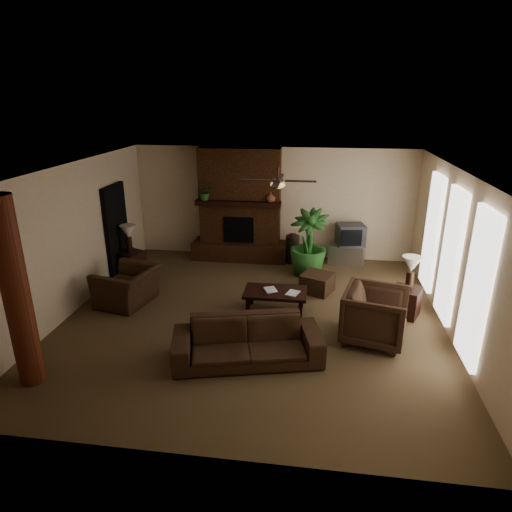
# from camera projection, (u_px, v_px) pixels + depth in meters

# --- Properties ---
(room_shell) EXTENTS (7.00, 7.00, 7.00)m
(room_shell) POSITION_uv_depth(u_px,v_px,m) (253.00, 248.00, 7.95)
(room_shell) COLOR brown
(room_shell) RESTS_ON ground
(fireplace) EXTENTS (2.40, 0.70, 2.80)m
(fireplace) POSITION_uv_depth(u_px,v_px,m) (240.00, 214.00, 11.14)
(fireplace) COLOR #562E17
(fireplace) RESTS_ON ground
(windows) EXTENTS (0.08, 3.65, 2.35)m
(windows) POSITION_uv_depth(u_px,v_px,m) (450.00, 256.00, 7.71)
(windows) COLOR white
(windows) RESTS_ON ground
(log_column) EXTENTS (0.36, 0.36, 2.80)m
(log_column) POSITION_uv_depth(u_px,v_px,m) (16.00, 294.00, 6.10)
(log_column) COLOR maroon
(log_column) RESTS_ON ground
(doorway) EXTENTS (0.10, 1.00, 2.10)m
(doorway) POSITION_uv_depth(u_px,v_px,m) (117.00, 230.00, 10.19)
(doorway) COLOR black
(doorway) RESTS_ON ground
(ceiling_fan) EXTENTS (1.35, 1.35, 0.37)m
(ceiling_fan) POSITION_uv_depth(u_px,v_px,m) (278.00, 183.00, 7.79)
(ceiling_fan) COLOR #311F15
(ceiling_fan) RESTS_ON ceiling
(sofa) EXTENTS (2.42, 1.22, 0.91)m
(sofa) POSITION_uv_depth(u_px,v_px,m) (247.00, 335.00, 6.93)
(sofa) COLOR #3C271A
(sofa) RESTS_ON ground
(armchair_left) EXTENTS (0.96, 1.27, 0.99)m
(armchair_left) POSITION_uv_depth(u_px,v_px,m) (127.00, 280.00, 8.85)
(armchair_left) COLOR #3C271A
(armchair_left) RESTS_ON ground
(armchair_right) EXTENTS (1.15, 1.20, 1.04)m
(armchair_right) POSITION_uv_depth(u_px,v_px,m) (375.00, 313.00, 7.47)
(armchair_right) COLOR #3C271A
(armchair_right) RESTS_ON ground
(coffee_table) EXTENTS (1.20, 0.70, 0.43)m
(coffee_table) POSITION_uv_depth(u_px,v_px,m) (275.00, 294.00, 8.55)
(coffee_table) COLOR black
(coffee_table) RESTS_ON ground
(ottoman) EXTENTS (0.79, 0.79, 0.40)m
(ottoman) POSITION_uv_depth(u_px,v_px,m) (317.00, 283.00, 9.47)
(ottoman) COLOR #3C271A
(ottoman) RESTS_ON ground
(tv_stand) EXTENTS (0.94, 0.68, 0.50)m
(tv_stand) POSITION_uv_depth(u_px,v_px,m) (347.00, 254.00, 11.03)
(tv_stand) COLOR silver
(tv_stand) RESTS_ON ground
(tv) EXTENTS (0.74, 0.64, 0.52)m
(tv) POSITION_uv_depth(u_px,v_px,m) (350.00, 235.00, 10.84)
(tv) COLOR #3C3C3F
(tv) RESTS_ON tv_stand
(floor_vase) EXTENTS (0.34, 0.34, 0.77)m
(floor_vase) POSITION_uv_depth(u_px,v_px,m) (292.00, 246.00, 11.06)
(floor_vase) COLOR black
(floor_vase) RESTS_ON ground
(floor_plant) EXTENTS (1.26, 1.73, 0.87)m
(floor_plant) POSITION_uv_depth(u_px,v_px,m) (308.00, 257.00, 10.30)
(floor_plant) COLOR #2C6026
(floor_plant) RESTS_ON ground
(side_table_left) EXTENTS (0.66, 0.66, 0.55)m
(side_table_left) POSITION_uv_depth(u_px,v_px,m) (132.00, 263.00, 10.37)
(side_table_left) COLOR black
(side_table_left) RESTS_ON ground
(lamp_left) EXTENTS (0.39, 0.39, 0.65)m
(lamp_left) POSITION_uv_depth(u_px,v_px,m) (128.00, 233.00, 10.13)
(lamp_left) COLOR #311F15
(lamp_left) RESTS_ON side_table_left
(side_table_right) EXTENTS (0.66, 0.66, 0.55)m
(side_table_right) POSITION_uv_depth(u_px,v_px,m) (405.00, 302.00, 8.44)
(side_table_right) COLOR black
(side_table_right) RESTS_ON ground
(lamp_right) EXTENTS (0.42, 0.42, 0.65)m
(lamp_right) POSITION_uv_depth(u_px,v_px,m) (411.00, 267.00, 8.16)
(lamp_right) COLOR #311F15
(lamp_right) RESTS_ON side_table_right
(mantel_plant) EXTENTS (0.49, 0.52, 0.33)m
(mantel_plant) POSITION_uv_depth(u_px,v_px,m) (205.00, 193.00, 10.80)
(mantel_plant) COLOR #2C6026
(mantel_plant) RESTS_ON fireplace
(mantel_vase) EXTENTS (0.24, 0.25, 0.22)m
(mantel_vase) POSITION_uv_depth(u_px,v_px,m) (271.00, 197.00, 10.63)
(mantel_vase) COLOR #95573B
(mantel_vase) RESTS_ON fireplace
(book_a) EXTENTS (0.21, 0.11, 0.29)m
(book_a) POSITION_uv_depth(u_px,v_px,m) (265.00, 284.00, 8.47)
(book_a) COLOR #999999
(book_a) RESTS_ON coffee_table
(book_b) EXTENTS (0.21, 0.09, 0.29)m
(book_b) POSITION_uv_depth(u_px,v_px,m) (288.00, 286.00, 8.41)
(book_b) COLOR #999999
(book_b) RESTS_ON coffee_table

